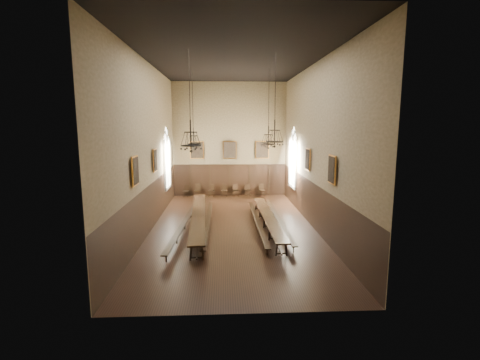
{
  "coord_description": "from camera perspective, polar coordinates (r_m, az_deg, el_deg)",
  "views": [
    {
      "loc": [
        -0.52,
        -18.79,
        5.72
      ],
      "look_at": [
        0.47,
        1.5,
        2.45
      ],
      "focal_mm": 26.0,
      "sensor_mm": 36.0,
      "label": 1
    }
  ],
  "objects": [
    {
      "name": "portrait_left_1",
      "position": [
        15.9,
        -16.82,
        1.45
      ],
      "size": [
        0.12,
        1.0,
        1.3
      ],
      "color": "orange",
      "rests_on": "wall_left"
    },
    {
      "name": "wall_back",
      "position": [
        27.83,
        -1.72,
        6.62
      ],
      "size": [
        9.0,
        0.02,
        9.0
      ],
      "primitive_type": "cube",
      "color": "#8C7956",
      "rests_on": "ground"
    },
    {
      "name": "bench_right_inner",
      "position": [
        19.59,
        2.85,
        -7.05
      ],
      "size": [
        0.34,
        9.03,
        0.41
      ],
      "rotation": [
        0.0,
        0.0,
        0.01
      ],
      "color": "black",
      "rests_on": "floor"
    },
    {
      "name": "floor",
      "position": [
        19.65,
        -1.16,
        -7.81
      ],
      "size": [
        9.0,
        18.0,
        0.02
      ],
      "primitive_type": "cube",
      "color": "black",
      "rests_on": "ground"
    },
    {
      "name": "portrait_back_2",
      "position": [
        27.92,
        3.65,
        4.97
      ],
      "size": [
        1.1,
        0.12,
        1.4
      ],
      "color": "orange",
      "rests_on": "wall_back"
    },
    {
      "name": "portrait_right_1",
      "position": [
        16.18,
        14.86,
        1.67
      ],
      "size": [
        0.12,
        1.0,
        1.3
      ],
      "color": "orange",
      "rests_on": "wall_right"
    },
    {
      "name": "wall_front",
      "position": [
        9.87,
        0.24,
        2.05
      ],
      "size": [
        9.0,
        0.02,
        9.0
      ],
      "primitive_type": "cube",
      "color": "#8C7956",
      "rests_on": "ground"
    },
    {
      "name": "chair_5",
      "position": [
        27.94,
        1.26,
        -2.08
      ],
      "size": [
        0.48,
        0.48,
        0.95
      ],
      "rotation": [
        0.0,
        0.0,
        0.16
      ],
      "color": "black",
      "rests_on": "floor"
    },
    {
      "name": "bench_right_outer",
      "position": [
        20.07,
        6.36,
        -6.69
      ],
      "size": [
        0.28,
        9.24,
        0.42
      ],
      "rotation": [
        0.0,
        0.0,
        -0.0
      ],
      "color": "black",
      "rests_on": "floor"
    },
    {
      "name": "wall_left",
      "position": [
        19.25,
        -14.81,
        5.21
      ],
      "size": [
        0.02,
        18.0,
        9.0
      ],
      "primitive_type": "cube",
      "color": "#8C7956",
      "rests_on": "ground"
    },
    {
      "name": "chandelier_back_right",
      "position": [
        21.11,
        4.67,
        6.69
      ],
      "size": [
        0.88,
        0.88,
        4.62
      ],
      "color": "black",
      "rests_on": "ceiling"
    },
    {
      "name": "table_right",
      "position": [
        19.51,
        4.61,
        -6.83
      ],
      "size": [
        0.78,
        9.27,
        0.72
      ],
      "rotation": [
        0.0,
        0.0,
        0.01
      ],
      "color": "black",
      "rests_on": "floor"
    },
    {
      "name": "ceiling",
      "position": [
        19.09,
        -1.25,
        19.07
      ],
      "size": [
        9.0,
        18.0,
        0.02
      ],
      "primitive_type": "cube",
      "color": "black",
      "rests_on": "ground"
    },
    {
      "name": "portrait_right_0",
      "position": [
        20.49,
        11.08,
        3.31
      ],
      "size": [
        0.12,
        1.0,
        1.3
      ],
      "color": "orange",
      "rests_on": "wall_right"
    },
    {
      "name": "window_right",
      "position": [
        24.9,
        8.71,
        3.69
      ],
      "size": [
        0.2,
        2.2,
        4.6
      ],
      "primitive_type": null,
      "color": "white",
      "rests_on": "wall_right"
    },
    {
      "name": "chair_2",
      "position": [
        27.83,
        -4.69,
        -2.12
      ],
      "size": [
        0.5,
        0.5,
        0.99
      ],
      "rotation": [
        0.0,
        0.0,
        -0.15
      ],
      "color": "black",
      "rests_on": "floor"
    },
    {
      "name": "chair_0",
      "position": [
        27.96,
        -8.83,
        -2.16
      ],
      "size": [
        0.51,
        0.51,
        0.97
      ],
      "rotation": [
        0.0,
        0.0,
        -0.2
      ],
      "color": "black",
      "rests_on": "floor"
    },
    {
      "name": "chandelier_back_left",
      "position": [
        21.66,
        -7.65,
        6.76
      ],
      "size": [
        0.78,
        0.78,
        4.62
      ],
      "color": "black",
      "rests_on": "ceiling"
    },
    {
      "name": "portrait_back_1",
      "position": [
        27.75,
        -1.71,
        4.96
      ],
      "size": [
        1.1,
        0.12,
        1.4
      ],
      "color": "orange",
      "rests_on": "wall_back"
    },
    {
      "name": "wall_right",
      "position": [
        19.49,
        12.23,
        5.35
      ],
      "size": [
        0.02,
        18.0,
        9.0
      ],
      "primitive_type": "cube",
      "color": "#8C7956",
      "rests_on": "ground"
    },
    {
      "name": "portrait_left_0",
      "position": [
        20.27,
        -13.77,
        3.16
      ],
      "size": [
        0.12,
        1.0,
        1.3
      ],
      "color": "orange",
      "rests_on": "wall_left"
    },
    {
      "name": "chair_6",
      "position": [
        28.01,
        3.62,
        -2.06
      ],
      "size": [
        0.48,
        0.48,
        0.97
      ],
      "rotation": [
        0.0,
        0.0,
        0.14
      ],
      "color": "black",
      "rests_on": "floor"
    },
    {
      "name": "chandelier_front_left",
      "position": [
        16.17,
        -8.1,
        6.56
      ],
      "size": [
        0.95,
        0.95,
        4.42
      ],
      "color": "black",
      "rests_on": "ceiling"
    },
    {
      "name": "window_left",
      "position": [
        24.72,
        -11.9,
        3.56
      ],
      "size": [
        0.2,
        2.2,
        4.6
      ],
      "primitive_type": null,
      "color": "white",
      "rests_on": "wall_left"
    },
    {
      "name": "bench_left_outer",
      "position": [
        19.47,
        -9.05,
        -7.18
      ],
      "size": [
        0.9,
        10.05,
        0.45
      ],
      "rotation": [
        0.0,
        0.0,
        -0.06
      ],
      "color": "black",
      "rests_on": "floor"
    },
    {
      "name": "chair_3",
      "position": [
        27.9,
        -2.59,
        -2.09
      ],
      "size": [
        0.44,
        0.44,
        0.96
      ],
      "rotation": [
        0.0,
        0.0,
        -0.03
      ],
      "color": "black",
      "rests_on": "floor"
    },
    {
      "name": "chandelier_front_right",
      "position": [
        16.79,
        5.7,
        7.23
      ],
      "size": [
        0.85,
        0.85,
        4.26
      ],
      "color": "black",
      "rests_on": "ceiling"
    },
    {
      "name": "portrait_back_0",
      "position": [
        27.82,
        -7.09,
        4.91
      ],
      "size": [
        1.1,
        0.12,
        1.4
      ],
      "color": "orange",
      "rests_on": "wall_back"
    },
    {
      "name": "wainscot_panelling",
      "position": [
        19.32,
        -1.17,
        -4.23
      ],
      "size": [
        9.0,
        18.0,
        2.5
      ],
      "primitive_type": null,
      "color": "black",
      "rests_on": "floor"
    },
    {
      "name": "chair_4",
      "position": [
        27.82,
        -0.73,
        -2.12
      ],
      "size": [
        0.52,
        0.52,
        0.96
      ],
      "rotation": [
        0.0,
        0.0,
        0.25
      ],
      "color": "black",
      "rests_on": "floor"
    },
    {
      "name": "chair_1",
      "position": [
        27.98,
        -6.96,
        -2.07
      ],
      "size": [
        0.54,
        0.54,
        1.03
      ],
      "rotation": [
        0.0,
        0.0,
        -0.19
      ],
      "color": "black",
      "rests_on": "floor"
    },
    {
      "name": "table_left",
      "position": [
        19.67,
        -6.8,
        -6.57
      ],
      "size": [
        1.3,
        10.67,
        0.83
      ],
      "rotation": [
        0.0,
        0.0,
        0.05
      ],
      "color": "black",
      "rests_on": "floor"
    },
    {
      "name": "bench_left_inner",
      "position": [
        19.54,
        -5.29,
        -7.1
      ],
      "size": [
        0.29,
        9.25,
        0.42
      ],
      "rotation": [
        0.0,
        0.0,
        -0.0
      ],
      "color": "black",
      "rests_on": "floor"
    }
  ]
}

